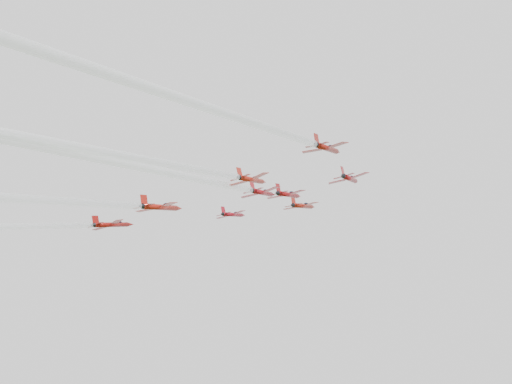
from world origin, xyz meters
The scene contains 7 objects.
jet_lead centered at (-2.80, 30.81, 172.18)m, with size 10.59×14.04×7.34m.
jet_row2_left centered at (-14.07, 13.33, 164.11)m, with size 8.48×11.24×5.88m.
jet_row2_center centered at (3.34, 11.40, 163.24)m, with size 10.09×13.36×6.99m.
jet_row2_right centered at (17.73, 15.94, 165.33)m, with size 10.21×13.53×7.08m.
jet_center centered at (2.39, -41.65, 138.72)m, with size 9.72×96.11×45.19m.
jet_rear_right centered at (8.05, -52.06, 133.93)m, with size 9.02×89.15×41.92m.
jet_rear_farright centered at (26.58, -55.49, 132.34)m, with size 9.08×89.83×42.24m.
Camera 1 is at (65.84, -103.08, 79.52)m, focal length 45.00 mm.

